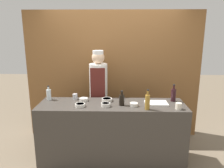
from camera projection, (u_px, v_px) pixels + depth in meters
The scene contains 16 objects.
ground_plane at pixel (112, 159), 3.55m from camera, with size 14.00×14.00×0.00m, color #756651.
cabinet_wall at pixel (113, 75), 4.22m from camera, with size 3.28×0.18×2.40m.
counter at pixel (112, 133), 3.43m from camera, with size 2.23×0.64×0.95m.
sauce_bowl_purple at pixel (80, 105), 3.20m from camera, with size 0.15×0.15×0.05m.
sauce_bowl_red at pixel (106, 104), 3.20m from camera, with size 0.14×0.14×0.05m.
sauce_bowl_white at pixel (84, 99), 3.45m from camera, with size 0.13×0.13×0.05m.
sauce_bowl_yellow at pixel (134, 104), 3.21m from camera, with size 0.12×0.12×0.05m.
sauce_bowl_green at pixel (107, 100), 3.44m from camera, with size 0.16×0.16×0.05m.
cutting_board at pixel (156, 103), 3.32m from camera, with size 0.34×0.24×0.02m.
bottle_soy at pixel (122, 100), 3.24m from camera, with size 0.08×0.08×0.23m.
bottle_wine at pixel (173, 95), 3.42m from camera, with size 0.08×0.08×0.27m.
bottle_clear at pixel (49, 94), 3.50m from camera, with size 0.07×0.07×0.23m.
bottle_vinegar at pixel (147, 102), 3.05m from camera, with size 0.07×0.07×0.29m.
cup_cream at pixel (179, 106), 3.09m from camera, with size 0.09×0.09×0.09m.
cup_steel at pixel (75, 97), 3.53m from camera, with size 0.08×0.08×0.09m.
chef_center at pixel (99, 94), 3.86m from camera, with size 0.31×0.31×1.71m.
Camera 1 is at (0.08, -3.15, 2.04)m, focal length 35.00 mm.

